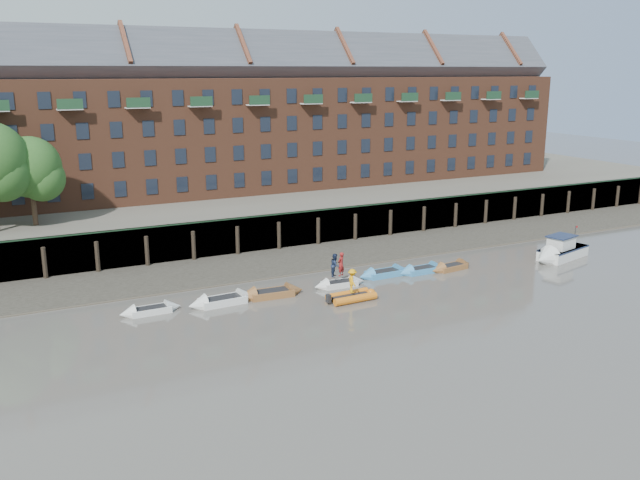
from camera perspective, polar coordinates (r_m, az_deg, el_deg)
ground at (r=45.07m, az=10.02°, el=-6.92°), size 220.00×220.00×0.00m
foreshore at (r=59.69m, az=-0.27°, el=-1.44°), size 110.00×8.00×0.50m
mud_band at (r=56.78m, az=1.26°, el=-2.26°), size 110.00×1.60×0.10m
river_wall at (r=63.13m, az=-2.03°, el=0.91°), size 110.00×1.23×3.30m
bank_terrace at (r=75.45m, az=-6.35°, el=3.03°), size 110.00×28.00×3.20m
apartment_terrace at (r=75.06m, az=-6.86°, el=11.59°), size 80.60×15.56×20.98m
rowboat_0 at (r=47.49m, az=-14.08°, el=-5.76°), size 4.18×1.27×1.21m
rowboat_1 at (r=48.28m, az=-8.20°, el=-5.08°), size 5.08×1.71×1.45m
rowboat_2 at (r=49.42m, az=-4.12°, el=-4.51°), size 5.01×1.71×1.43m
rowboat_3 at (r=51.63m, az=1.65°, el=-3.71°), size 4.19×1.37×1.20m
rowboat_4 at (r=54.38m, az=5.42°, el=-2.81°), size 4.63×1.44×1.34m
rowboat_5 at (r=55.68m, az=8.55°, el=-2.51°), size 4.45×1.38×1.28m
rowboat_6 at (r=56.94m, az=10.99°, el=-2.25°), size 4.34×1.74×1.22m
rib_tender at (r=48.69m, az=2.80°, el=-4.75°), size 3.70×1.84×0.64m
motor_launch at (r=62.03m, az=19.29°, el=-1.00°), size 6.77×3.68×2.66m
person_rower_a at (r=51.32m, az=1.77°, el=-2.05°), size 0.80×0.71×1.84m
person_rower_b at (r=51.17m, az=1.29°, el=-2.13°), size 1.06×1.10×1.78m
person_rib_crew at (r=48.23m, az=2.74°, el=-3.45°), size 0.87×1.24×1.74m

